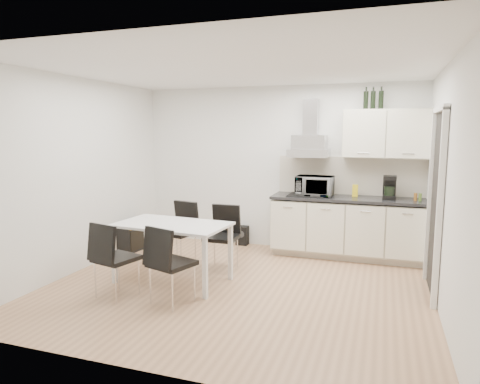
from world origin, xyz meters
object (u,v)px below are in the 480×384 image
Objects in this scene: chair_far_right at (222,238)px; chair_near_left at (117,259)px; floor_speaker at (242,235)px; guitar_amp at (134,235)px; chair_far_left at (179,233)px; dining_table at (172,230)px; kitchenette at (350,203)px; chair_near_right at (172,264)px.

chair_near_left is (-0.79, -1.29, 0.00)m from chair_far_right.
guitar_amp is at bearing -151.63° from floor_speaker.
chair_far_left is 1.40m from floor_speaker.
dining_table is 4.57× the size of floor_speaker.
guitar_amp is at bearing -168.30° from kitchenette.
dining_table is 0.80m from chair_far_left.
dining_table is 1.63× the size of chair_far_right.
chair_near_left is at bearing -159.29° from chair_near_right.
kitchenette is at bearing 46.55° from dining_table.
chair_near_left is at bearing -114.93° from dining_table.
kitchenette reaches higher than chair_near_right.
chair_far_left is 1.46m from chair_near_right.
dining_table is 2.06m from floor_speaker.
guitar_amp is (-0.91, 1.78, -0.19)m from chair_near_left.
chair_far_right is at bearing -143.62° from kitchenette.
guitar_amp is at bearing 143.26° from dining_table.
chair_far_left and chair_near_right have the same top height.
chair_near_left is at bearing -104.00° from floor_speaker.
chair_near_right is at bearing 16.71° from chair_near_left.
chair_far_left reaches higher than floor_speaker.
guitar_amp is (-1.00, 0.42, -0.19)m from chair_far_left.
chair_far_left is (-0.28, 0.71, -0.23)m from dining_table.
floor_speaker is (0.27, 1.97, -0.51)m from dining_table.
chair_far_left reaches higher than guitar_amp.
dining_table reaches higher than guitar_amp.
dining_table is 0.79m from chair_far_right.
chair_near_left is (-0.37, -0.66, -0.23)m from dining_table.
chair_near_left is 1.45× the size of guitar_amp.
dining_table is 1.63× the size of chair_near_left.
dining_table is at bearing 74.57° from chair_near_left.
chair_near_left is 1.00× the size of chair_near_right.
chair_far_right reaches higher than dining_table.
chair_far_left is 1.00× the size of chair_near_left.
guitar_amp is at bearing 131.14° from chair_near_left.
chair_near_right is at bearing -58.44° from dining_table.
kitchenette is 2.57m from chair_far_left.
kitchenette is 2.86× the size of chair_near_left.
chair_far_right is 1.26m from chair_near_right.
chair_far_right is (0.69, -0.08, 0.00)m from chair_far_left.
chair_near_right is 2.61m from floor_speaker.
chair_near_left reaches higher than guitar_amp.
chair_near_left reaches higher than dining_table.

